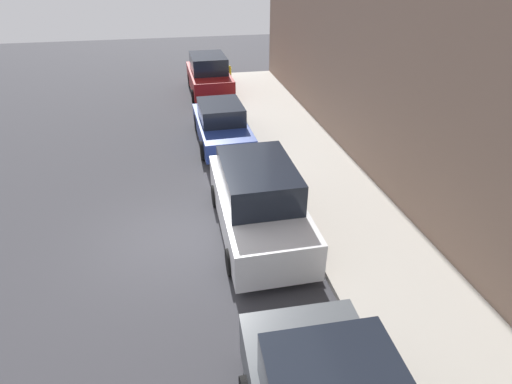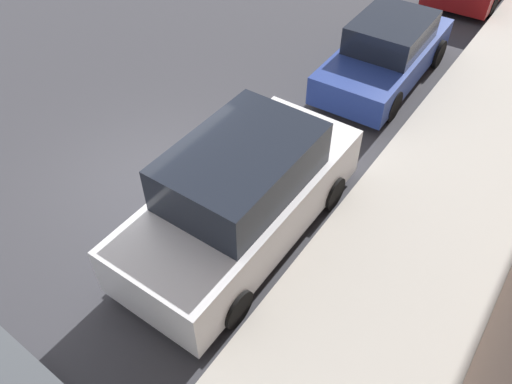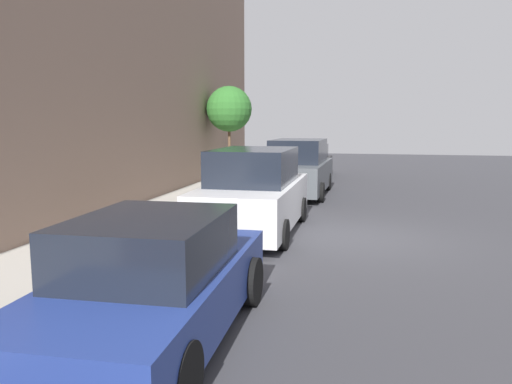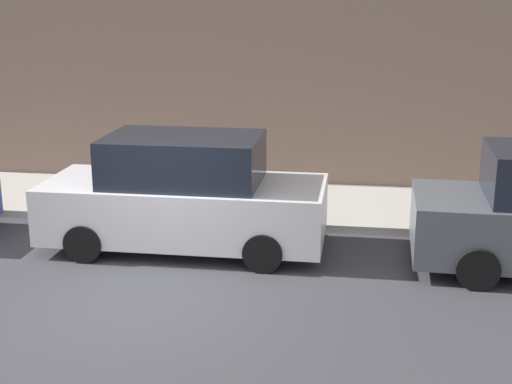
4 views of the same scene
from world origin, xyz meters
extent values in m
plane|color=#38383D|center=(0.00, 0.00, 0.00)|extent=(60.00, 60.00, 0.00)
cube|color=#B2ADA3|center=(4.99, 0.00, 0.07)|extent=(2.98, 32.00, 0.15)
cube|color=black|center=(2.40, -12.20, 0.56)|extent=(1.81, 4.50, 0.68)
cube|color=black|center=(2.40, -12.10, 1.22)|extent=(1.59, 2.10, 0.64)
cylinder|color=black|center=(1.55, -10.81, 0.33)|extent=(0.22, 0.67, 0.67)
cylinder|color=black|center=(3.25, -10.81, 0.33)|extent=(0.22, 0.67, 0.67)
cylinder|color=black|center=(1.55, -13.60, 0.33)|extent=(0.22, 0.67, 0.67)
cylinder|color=black|center=(3.25, -13.60, 0.33)|extent=(0.22, 0.67, 0.67)
cube|color=#4C5156|center=(2.14, -6.32, 0.70)|extent=(2.09, 4.85, 0.96)
cube|color=black|center=(2.14, -6.32, 1.58)|extent=(1.80, 2.65, 0.80)
cylinder|color=black|center=(1.21, -4.83, 0.33)|extent=(0.22, 0.65, 0.65)
cylinder|color=black|center=(3.07, -4.83, 0.33)|extent=(0.22, 0.65, 0.65)
cylinder|color=black|center=(1.21, -7.80, 0.33)|extent=(0.22, 0.65, 0.65)
cylinder|color=black|center=(3.07, -7.80, 0.33)|extent=(0.22, 0.65, 0.65)
cube|color=silver|center=(2.36, -0.08, 0.70)|extent=(1.98, 4.81, 0.96)
cube|color=black|center=(2.36, -0.08, 1.58)|extent=(1.73, 2.61, 0.80)
cylinder|color=black|center=(1.43, 1.41, 0.32)|extent=(0.22, 0.64, 0.64)
cylinder|color=black|center=(3.29, 1.41, 0.32)|extent=(0.22, 0.64, 0.64)
cylinder|color=black|center=(1.43, -1.56, 0.32)|extent=(0.22, 0.64, 0.64)
cylinder|color=black|center=(3.29, -1.56, 0.32)|extent=(0.22, 0.64, 0.64)
cube|color=navy|center=(2.21, 5.96, 0.56)|extent=(1.92, 4.55, 0.68)
cube|color=black|center=(2.21, 6.06, 1.22)|extent=(1.64, 2.14, 0.64)
cylinder|color=black|center=(1.36, 7.35, 0.35)|extent=(0.22, 0.69, 0.69)
cylinder|color=black|center=(3.06, 7.35, 0.35)|extent=(0.22, 0.69, 0.69)
cylinder|color=black|center=(1.36, 4.56, 0.35)|extent=(0.22, 0.69, 0.69)
cylinder|color=black|center=(3.06, 4.56, 0.35)|extent=(0.22, 0.69, 0.69)
cylinder|color=#ADADB2|center=(3.95, -13.13, 0.67)|extent=(0.07, 0.07, 1.04)
cube|color=#2D2D33|center=(3.95, -13.13, 1.33)|extent=(0.11, 0.15, 0.28)
cube|color=red|center=(3.95, -13.13, 1.50)|extent=(0.04, 0.09, 0.05)
cylinder|color=brown|center=(5.51, -9.29, 1.38)|extent=(0.12, 0.12, 2.45)
sphere|color=#2D6B28|center=(5.51, -9.29, 3.13)|extent=(1.91, 1.91, 1.91)
camera|label=1|loc=(0.56, -8.54, 6.34)|focal=28.00mm
camera|label=2|loc=(5.88, -4.71, 6.80)|focal=35.00mm
camera|label=3|loc=(-0.19, 11.26, 2.62)|focal=35.00mm
camera|label=4|loc=(-9.08, -3.03, 4.27)|focal=50.00mm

